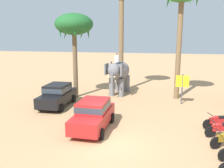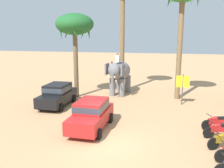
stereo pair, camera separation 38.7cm
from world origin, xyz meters
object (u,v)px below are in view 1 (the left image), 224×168
Objects in this scene: car_sedan_foreground at (93,114)px; car_parked_far_side at (57,94)px; palm_tree_behind_elephant at (74,26)px; signboard_yellow at (182,83)px; motorcycle_far_in_row at (217,121)px; elephant_with_mahout at (119,73)px; motorcycle_fourth_in_row at (221,129)px.

car_sedan_foreground is 5.51m from car_parked_far_side.
car_sedan_foreground is 0.58× the size of palm_tree_behind_elephant.
signboard_yellow is (5.47, 6.24, 0.76)m from car_sedan_foreground.
palm_tree_behind_elephant is (-3.49, 6.78, 5.17)m from car_sedan_foreground.
palm_tree_behind_elephant is (-10.60, 5.36, 5.63)m from motorcycle_far_in_row.
elephant_with_mahout is at bearing 24.45° from palm_tree_behind_elephant.
motorcycle_fourth_in_row is (10.98, -3.61, -0.46)m from car_parked_far_side.
motorcycle_fourth_in_row is at bearing 1.99° from car_sedan_foreground.
elephant_with_mahout reaches higher than signboard_yellow.
palm_tree_behind_elephant reaches higher than car_parked_far_side.
car_sedan_foreground is 1.72× the size of signboard_yellow.
motorcycle_fourth_in_row is at bearing -18.20° from car_parked_far_side.
motorcycle_fourth_in_row is 6.32m from signboard_yellow.
elephant_with_mahout is 5.82m from signboard_yellow.
motorcycle_far_in_row is (0.07, 1.17, 0.00)m from motorcycle_fourth_in_row.
signboard_yellow reaches higher than motorcycle_fourth_in_row.
car_sedan_foreground is at bearing -44.42° from car_parked_far_side.
car_sedan_foreground is 2.36× the size of motorcycle_fourth_in_row.
car_parked_far_side is at bearing -131.38° from elephant_with_mahout.
motorcycle_fourth_in_row is 1.01× the size of motorcycle_far_in_row.
elephant_with_mahout is 10.84m from motorcycle_fourth_in_row.
palm_tree_behind_elephant is at bearing 176.51° from signboard_yellow.
car_parked_far_side is at bearing 135.58° from car_sedan_foreground.
elephant_with_mahout is 2.27× the size of motorcycle_fourth_in_row.
palm_tree_behind_elephant is (-10.54, 6.54, 5.63)m from motorcycle_fourth_in_row.
car_parked_far_side is (-3.93, 3.86, 0.00)m from car_sedan_foreground.
car_sedan_foreground is 9.21m from palm_tree_behind_elephant.
motorcycle_far_in_row is at bearing -71.10° from signboard_yellow.
signboard_yellow is at bearing -21.84° from elephant_with_mahout.
palm_tree_behind_elephant is at bearing 148.19° from motorcycle_fourth_in_row.
car_sedan_foreground is at bearing -62.78° from palm_tree_behind_elephant.
car_sedan_foreground reaches higher than motorcycle_fourth_in_row.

